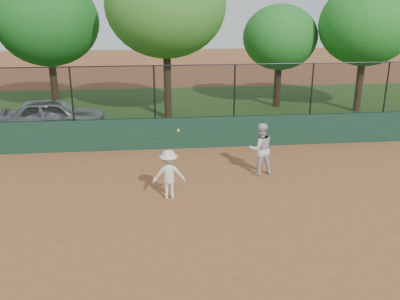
{
  "coord_description": "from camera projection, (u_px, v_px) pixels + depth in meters",
  "views": [
    {
      "loc": [
        -0.5,
        -10.33,
        5.56
      ],
      "look_at": [
        0.8,
        2.2,
        1.2
      ],
      "focal_mm": 40.0,
      "sensor_mm": 36.0,
      "label": 1
    }
  ],
  "objects": [
    {
      "name": "grass_strip",
      "position": [
        165.0,
        111.0,
        22.86
      ],
      "size": [
        36.0,
        12.0,
        0.01
      ],
      "primitive_type": "cube",
      "color": "#244A17",
      "rests_on": "ground"
    },
    {
      "name": "player_second",
      "position": [
        260.0,
        149.0,
        14.48
      ],
      "size": [
        0.93,
        0.77,
        1.72
      ],
      "primitive_type": "imported",
      "rotation": [
        0.0,
        0.0,
        3.3
      ],
      "color": "silver",
      "rests_on": "ground"
    },
    {
      "name": "fence_assembly",
      "position": [
        167.0,
        91.0,
        16.48
      ],
      "size": [
        26.0,
        0.06,
        2.0
      ],
      "color": "black",
      "rests_on": "back_wall"
    },
    {
      "name": "tree_1",
      "position": [
        47.0,
        22.0,
        21.36
      ],
      "size": [
        4.92,
        4.47,
        6.53
      ],
      "color": "#3D2915",
      "rests_on": "ground"
    },
    {
      "name": "tree_2",
      "position": [
        166.0,
        5.0,
        19.67
      ],
      "size": [
        5.41,
        4.92,
        7.53
      ],
      "color": "#412B17",
      "rests_on": "ground"
    },
    {
      "name": "back_wall",
      "position": [
        169.0,
        133.0,
        17.02
      ],
      "size": [
        26.0,
        0.2,
        1.2
      ],
      "primitive_type": "cube",
      "color": "#1B3D2A",
      "rests_on": "ground"
    },
    {
      "name": "tree_4",
      "position": [
        366.0,
        25.0,
        21.39
      ],
      "size": [
        4.57,
        4.16,
        6.25
      ],
      "color": "#462F19",
      "rests_on": "ground"
    },
    {
      "name": "ground",
      "position": [
        178.0,
        222.0,
        11.58
      ],
      "size": [
        80.0,
        80.0,
        0.0
      ],
      "primitive_type": "plane",
      "color": "#955530",
      "rests_on": "ground"
    },
    {
      "name": "player_main",
      "position": [
        169.0,
        174.0,
        12.75
      ],
      "size": [
        0.95,
        0.56,
        2.13
      ],
      "color": "beige",
      "rests_on": "ground"
    },
    {
      "name": "parked_car",
      "position": [
        54.0,
        116.0,
        18.95
      ],
      "size": [
        4.54,
        2.23,
        1.49
      ],
      "primitive_type": "imported",
      "rotation": [
        0.0,
        0.0,
        1.68
      ],
      "color": "#ABB0B5",
      "rests_on": "ground"
    },
    {
      "name": "tree_3",
      "position": [
        280.0,
        38.0,
        22.57
      ],
      "size": [
        3.8,
        3.45,
        5.23
      ],
      "color": "#382312",
      "rests_on": "ground"
    }
  ]
}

